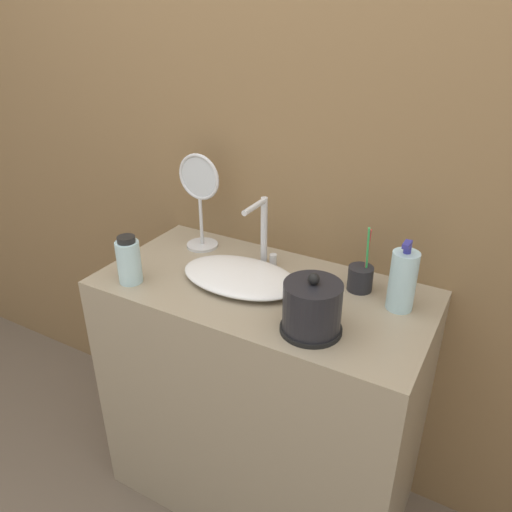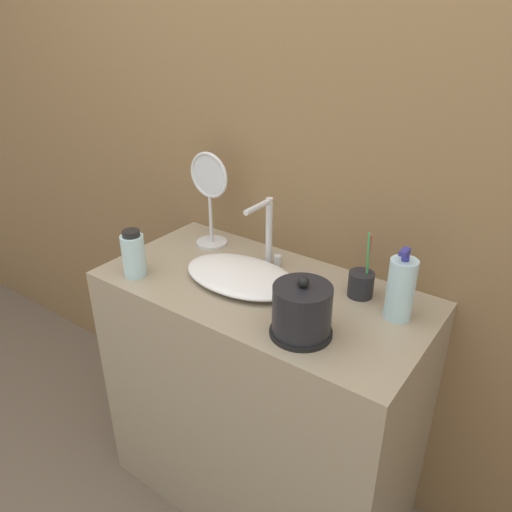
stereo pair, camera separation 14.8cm
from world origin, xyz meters
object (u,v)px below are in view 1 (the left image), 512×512
at_px(lotion_bottle, 403,280).
at_px(vanity_mirror, 200,196).
at_px(electric_kettle, 312,310).
at_px(shampoo_bottle, 129,261).
at_px(toothbrush_cup, 360,278).
at_px(faucet, 263,230).

xyz_separation_m(lotion_bottle, vanity_mirror, (-0.72, 0.06, 0.10)).
distance_m(electric_kettle, vanity_mirror, 0.62).
bearing_deg(shampoo_bottle, toothbrush_cup, 25.40).
bearing_deg(vanity_mirror, shampoo_bottle, -98.86).
relative_size(electric_kettle, toothbrush_cup, 0.82).
relative_size(electric_kettle, vanity_mirror, 0.51).
bearing_deg(vanity_mirror, toothbrush_cup, -1.37).
distance_m(toothbrush_cup, vanity_mirror, 0.60).
distance_m(electric_kettle, lotion_bottle, 0.28).
bearing_deg(faucet, vanity_mirror, 175.79).
xyz_separation_m(shampoo_bottle, vanity_mirror, (0.05, 0.31, 0.12)).
height_order(lotion_bottle, shampoo_bottle, lotion_bottle).
height_order(faucet, toothbrush_cup, faucet).
height_order(faucet, vanity_mirror, vanity_mirror).
xyz_separation_m(electric_kettle, vanity_mirror, (-0.54, 0.28, 0.12)).
bearing_deg(lotion_bottle, electric_kettle, -127.74).
bearing_deg(electric_kettle, lotion_bottle, 52.26).
bearing_deg(toothbrush_cup, faucet, -179.15).
bearing_deg(vanity_mirror, lotion_bottle, -4.62).
bearing_deg(faucet, toothbrush_cup, 0.85).
xyz_separation_m(faucet, lotion_bottle, (0.46, -0.04, -0.04)).
distance_m(lotion_bottle, vanity_mirror, 0.73).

